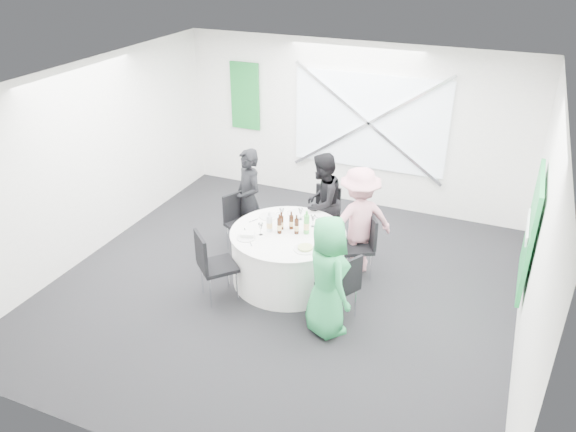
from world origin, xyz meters
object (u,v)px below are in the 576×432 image
at_px(chair_front_right, 342,283).
at_px(chair_front_left, 211,261).
at_px(chair_back_left, 238,218).
at_px(person_woman_green, 327,276).
at_px(banquet_table, 288,256).
at_px(green_water_bottle, 307,224).
at_px(clear_water_bottle, 269,224).
at_px(person_woman_pink, 358,221).
at_px(person_man_back, 322,203).
at_px(chair_back_right, 363,241).
at_px(chair_back, 325,212).
at_px(person_man_back_left, 249,199).

relative_size(chair_front_right, chair_front_left, 0.92).
relative_size(chair_back_left, person_woman_green, 0.57).
xyz_separation_m(banquet_table, green_water_bottle, (0.24, 0.07, 0.51)).
height_order(chair_front_right, clear_water_bottle, clear_water_bottle).
bearing_deg(person_woman_pink, person_woman_green, 53.22).
height_order(person_man_back, person_woman_green, person_woman_green).
height_order(banquet_table, clear_water_bottle, clear_water_bottle).
distance_m(banquet_table, chair_front_left, 1.10).
bearing_deg(chair_back_right, banquet_table, -90.00).
xyz_separation_m(chair_back_right, clear_water_bottle, (-1.14, -0.60, 0.33)).
relative_size(banquet_table, clear_water_bottle, 5.50).
height_order(chair_back_left, chair_front_left, chair_front_left).
distance_m(chair_front_left, green_water_bottle, 1.34).
distance_m(chair_back_right, chair_front_right, 1.07).
relative_size(chair_front_right, person_woman_green, 0.59).
height_order(chair_back_right, clear_water_bottle, clear_water_bottle).
relative_size(person_woman_pink, person_woman_green, 1.02).
relative_size(chair_back, person_woman_green, 0.61).
relative_size(chair_front_right, person_man_back_left, 0.59).
height_order(person_woman_green, green_water_bottle, person_woman_green).
height_order(chair_back_right, person_woman_pink, person_woman_pink).
bearing_deg(clear_water_bottle, person_woman_green, -34.54).
distance_m(person_woman_green, green_water_bottle, 1.08).
bearing_deg(chair_back, chair_front_right, -58.16).
height_order(chair_front_right, person_woman_pink, person_woman_pink).
bearing_deg(person_woman_green, chair_front_left, 43.41).
height_order(chair_front_right, person_man_back, person_man_back).
bearing_deg(person_man_back_left, person_man_back, 53.51).
bearing_deg(chair_back_left, chair_back_right, -62.93).
xyz_separation_m(chair_front_right, chair_front_left, (-1.68, -0.26, 0.05)).
height_order(chair_front_right, chair_front_left, chair_front_left).
xyz_separation_m(chair_back_right, person_woman_green, (-0.06, -1.35, 0.23)).
bearing_deg(chair_front_left, chair_back_left, -35.05).
relative_size(person_man_back_left, person_man_back, 1.01).
xyz_separation_m(chair_back, clear_water_bottle, (-0.35, -1.23, 0.33)).
xyz_separation_m(chair_back, green_water_bottle, (0.12, -1.09, 0.35)).
bearing_deg(clear_water_bottle, person_man_back, 71.83).
bearing_deg(chair_back_left, clear_water_bottle, -100.06).
bearing_deg(chair_front_right, person_woman_pink, -142.46).
bearing_deg(person_woman_pink, chair_back_right, 96.88).
bearing_deg(green_water_bottle, person_woman_green, -55.50).
distance_m(banquet_table, person_man_back, 1.08).
distance_m(chair_back, person_woman_pink, 0.88).
height_order(person_man_back_left, person_man_back, person_man_back_left).
relative_size(chair_back, chair_front_left, 0.94).
relative_size(person_man_back, person_woman_green, 1.00).
bearing_deg(banquet_table, person_man_back, 83.53).
relative_size(banquet_table, chair_back_left, 1.77).
relative_size(chair_back_left, person_man_back, 0.57).
height_order(chair_back_right, person_man_back, person_man_back).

